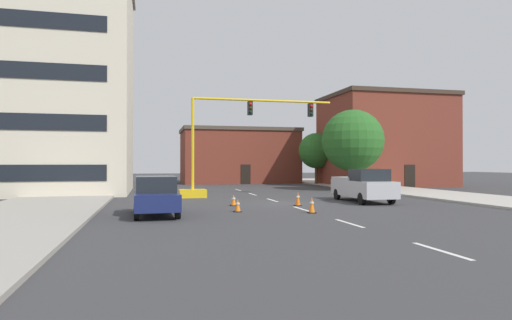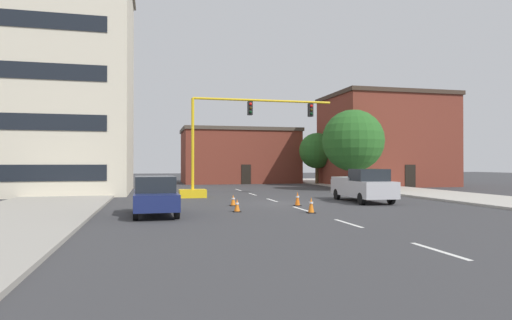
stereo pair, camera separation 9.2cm
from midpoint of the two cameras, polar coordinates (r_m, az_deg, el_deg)
ground_plane at (r=25.37m, az=3.54°, el=-5.68°), size 160.00×160.00×0.00m
sidewalk_left at (r=32.68m, az=-23.13°, el=-4.35°), size 6.00×56.00×0.14m
sidewalk_right at (r=38.08m, az=18.68°, el=-3.80°), size 6.00×56.00×0.14m
lane_stripe_seg_0 at (r=12.79m, az=22.66°, el=-10.80°), size 0.16×2.40×0.01m
lane_stripe_seg_1 at (r=17.48m, az=11.84°, el=-8.02°), size 0.16×2.40×0.01m
lane_stripe_seg_2 at (r=22.54m, az=5.79°, el=-6.32°), size 0.16×2.40×0.01m
lane_stripe_seg_3 at (r=27.76m, az=2.01°, el=-5.22°), size 0.16×2.40×0.01m
lane_stripe_seg_4 at (r=33.08m, az=-0.55°, el=-4.45°), size 0.16×2.40×0.01m
lane_stripe_seg_5 at (r=38.45m, az=-2.40°, el=-3.89°), size 0.16×2.40×0.01m
building_tall_left at (r=38.65m, az=-26.85°, el=8.92°), size 14.76×11.90×17.13m
building_brick_center at (r=53.12m, az=-2.33°, el=0.55°), size 13.69×8.45×6.47m
building_row_right at (r=48.30m, az=16.29°, el=2.46°), size 12.09×9.44×9.49m
traffic_signal_gantry at (r=30.24m, az=-5.47°, el=-0.38°), size 10.87×1.20×6.83m
tree_right_mid at (r=38.60m, az=12.36°, el=2.48°), size 5.30×5.30×6.94m
tree_right_far at (r=48.23m, az=7.79°, el=1.20°), size 3.86×3.86×5.64m
pickup_truck_silver at (r=27.27m, az=13.62°, el=-3.25°), size 2.23×5.48×1.99m
sedan_navy_near_left at (r=20.14m, az=-12.99°, el=-4.49°), size 1.98×4.55×1.74m
traffic_cone_roadside_a at (r=24.12m, az=5.34°, el=-5.03°), size 0.36×0.36×0.78m
traffic_cone_roadside_b at (r=21.02m, az=-2.52°, el=-5.92°), size 0.36×0.36×0.62m
traffic_cone_roadside_c at (r=24.07m, az=-3.04°, el=-5.24°), size 0.36×0.36×0.62m
traffic_cone_roadside_d at (r=20.68m, az=7.12°, el=-5.82°), size 0.36×0.36×0.76m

